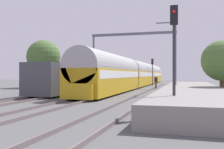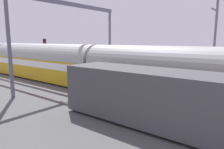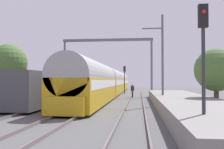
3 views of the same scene
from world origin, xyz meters
name	(u,v)px [view 1 (image 1 of 3)]	position (x,y,z in m)	size (l,w,h in m)	color
ground	(95,97)	(0.00, 0.00, 0.00)	(120.00, 120.00, 0.00)	#535453
track_far_west	(53,95)	(-3.94, 0.00, 0.08)	(1.52, 60.00, 0.16)	#6D605F
track_west	(95,96)	(0.00, 0.00, 0.08)	(1.52, 60.00, 0.16)	#6D605F
track_east	(142,97)	(3.94, 0.00, 0.08)	(1.52, 60.00, 0.16)	#6D605F
platform	(192,92)	(7.76, 2.00, 0.45)	(4.40, 28.00, 0.90)	gray
passenger_train	(139,74)	(0.00, 20.86, 1.97)	(2.93, 49.20, 3.82)	gold
freight_car	(71,79)	(-3.94, 3.73, 1.47)	(2.80, 13.00, 2.70)	#47474C
person_crossing	(156,81)	(3.43, 14.74, 1.03)	(0.43, 0.46, 1.73)	black
railway_signal_near	(174,45)	(6.74, -7.85, 3.28)	(0.36, 0.30, 5.12)	#2D2D33
railway_signal_far	(152,68)	(1.92, 23.15, 2.92)	(0.36, 0.30, 4.52)	#2D2D33
catenary_gantry	(133,48)	(0.00, 15.97, 5.61)	(12.28, 0.28, 7.86)	slate
catenary_pole_east_mid	(175,50)	(6.29, 4.65, 4.15)	(1.90, 0.20, 8.00)	slate
tree_west_background	(44,57)	(-12.26, 12.47, 4.40)	(4.78, 4.78, 6.80)	#4C3826
tree_east_background	(222,61)	(10.06, 1.85, 2.97)	(3.24, 3.24, 4.61)	#4C3826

